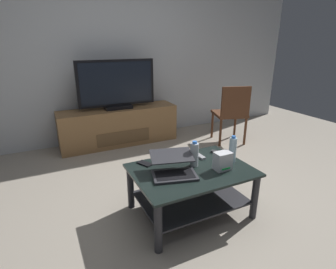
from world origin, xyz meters
TOP-DOWN VIEW (x-y plane):
  - ground_plane at (0.00, 0.00)m, footprint 7.68×7.68m
  - back_wall at (0.00, 2.18)m, footprint 6.40×0.12m
  - coffee_table at (-0.04, -0.09)m, footprint 1.00×0.71m
  - media_cabinet at (-0.11, 1.86)m, footprint 1.70×0.45m
  - television at (-0.11, 1.84)m, footprint 1.10×0.20m
  - dining_chair at (1.38, 1.14)m, footprint 0.55×0.55m
  - laptop at (-0.21, -0.09)m, footprint 0.43×0.43m
  - router_box at (0.20, -0.21)m, footprint 0.14×0.10m
  - water_bottle_near at (0.02, -0.04)m, footprint 0.07×0.07m
  - water_bottle_far at (0.36, -0.13)m, footprint 0.07×0.07m
  - cell_phone at (-0.36, 0.18)m, footprint 0.12×0.16m
  - tv_remote at (0.16, 0.10)m, footprint 0.05×0.16m
  - soundbar_remote at (0.37, 0.07)m, footprint 0.12×0.16m

SIDE VIEW (x-z plane):
  - ground_plane at x=0.00m, z-range 0.00..0.00m
  - media_cabinet at x=-0.11m, z-range 0.00..0.54m
  - coffee_table at x=-0.04m, z-range 0.08..0.51m
  - cell_phone at x=-0.36m, z-range 0.43..0.44m
  - tv_remote at x=0.16m, z-range 0.43..0.45m
  - soundbar_remote at x=0.37m, z-range 0.43..0.45m
  - laptop at x=-0.21m, z-range 0.41..0.56m
  - dining_chair at x=1.38m, z-range 0.05..0.93m
  - router_box at x=0.20m, z-range 0.43..0.59m
  - water_bottle_near at x=0.02m, z-range 0.43..0.65m
  - water_bottle_far at x=0.36m, z-range 0.43..0.67m
  - television at x=-0.11m, z-range 0.53..1.21m
  - back_wall at x=0.00m, z-range 0.00..2.80m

